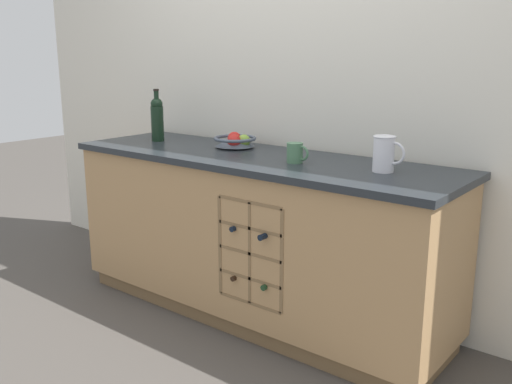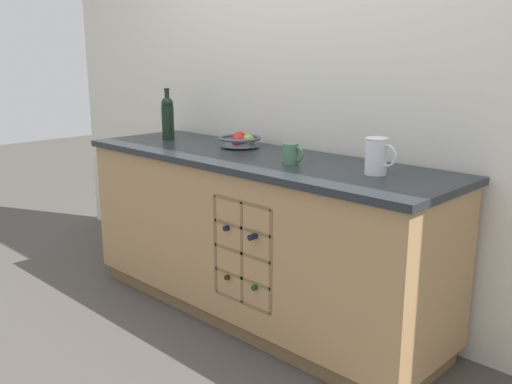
{
  "view_description": "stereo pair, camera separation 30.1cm",
  "coord_description": "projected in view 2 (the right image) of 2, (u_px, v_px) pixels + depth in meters",
  "views": [
    {
      "loc": [
        1.82,
        -2.3,
        1.42
      ],
      "look_at": [
        0.0,
        0.0,
        0.7
      ],
      "focal_mm": 40.0,
      "sensor_mm": 36.0,
      "label": 1
    },
    {
      "loc": [
        2.05,
        -2.1,
        1.42
      ],
      "look_at": [
        0.0,
        0.0,
        0.7
      ],
      "focal_mm": 40.0,
      "sensor_mm": 36.0,
      "label": 2
    }
  ],
  "objects": [
    {
      "name": "standing_wine_bottle",
      "position": [
        168.0,
        117.0,
        3.48
      ],
      "size": [
        0.08,
        0.08,
        0.31
      ],
      "color": "black",
      "rests_on": "kitchen_island"
    },
    {
      "name": "ground_plane",
      "position": [
        256.0,
        313.0,
        3.18
      ],
      "size": [
        14.0,
        14.0,
        0.0
      ],
      "primitive_type": "plane",
      "color": "#4C4742"
    },
    {
      "name": "kitchen_island",
      "position": [
        256.0,
        236.0,
        3.07
      ],
      "size": [
        2.18,
        0.68,
        0.89
      ],
      "color": "brown",
      "rests_on": "ground_plane"
    },
    {
      "name": "back_wall",
      "position": [
        304.0,
        78.0,
        3.14
      ],
      "size": [
        4.54,
        0.06,
        2.55
      ],
      "primitive_type": "cube",
      "color": "silver",
      "rests_on": "ground_plane"
    },
    {
      "name": "ceramic_mug",
      "position": [
        291.0,
        154.0,
        2.75
      ],
      "size": [
        0.12,
        0.08,
        0.1
      ],
      "color": "#4C7A56",
      "rests_on": "kitchen_island"
    },
    {
      "name": "fruit_bowl",
      "position": [
        240.0,
        140.0,
        3.21
      ],
      "size": [
        0.24,
        0.24,
        0.09
      ],
      "color": "#4C5666",
      "rests_on": "kitchen_island"
    },
    {
      "name": "white_pitcher",
      "position": [
        377.0,
        155.0,
        2.49
      ],
      "size": [
        0.15,
        0.1,
        0.16
      ],
      "color": "white",
      "rests_on": "kitchen_island"
    }
  ]
}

